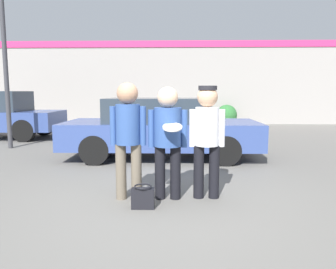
{
  "coord_description": "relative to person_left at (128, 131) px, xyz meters",
  "views": [
    {
      "loc": [
        0.18,
        -4.48,
        1.53
      ],
      "look_at": [
        0.06,
        0.24,
        0.91
      ],
      "focal_mm": 35.0,
      "sensor_mm": 36.0,
      "label": 1
    }
  ],
  "objects": [
    {
      "name": "shrub",
      "position": [
        2.97,
        10.45,
        -0.51
      ],
      "size": [
        0.94,
        0.94,
        0.94
      ],
      "color": "#2D6B33",
      "rests_on": "ground"
    },
    {
      "name": "parked_car_near",
      "position": [
        0.31,
        3.01,
        -0.28
      ],
      "size": [
        4.43,
        1.86,
        1.38
      ],
      "color": "#334784",
      "rests_on": "ground"
    },
    {
      "name": "handbag",
      "position": [
        0.24,
        -0.38,
        -0.83
      ],
      "size": [
        0.3,
        0.23,
        0.31
      ],
      "color": "black",
      "rests_on": "ground"
    },
    {
      "name": "storefront_building",
      "position": [
        0.5,
        11.11,
        0.99
      ],
      "size": [
        24.0,
        0.22,
        3.88
      ],
      "color": "gray",
      "rests_on": "ground"
    },
    {
      "name": "person_left",
      "position": [
        0.0,
        0.0,
        0.0
      ],
      "size": [
        0.51,
        0.34,
        1.66
      ],
      "color": "#665B4C",
      "rests_on": "ground"
    },
    {
      "name": "person_right",
      "position": [
        1.11,
        0.08,
        -0.02
      ],
      "size": [
        0.5,
        0.33,
        1.61
      ],
      "color": "black",
      "rests_on": "ground"
    },
    {
      "name": "person_middle_with_frisbee",
      "position": [
        0.56,
        0.02,
        -0.03
      ],
      "size": [
        0.55,
        0.59,
        1.6
      ],
      "color": "black",
      "rests_on": "ground"
    },
    {
      "name": "ground_plane",
      "position": [
        0.5,
        -0.06,
        -0.98
      ],
      "size": [
        56.0,
        56.0,
        0.0
      ],
      "primitive_type": "plane",
      "color": "#66635E"
    }
  ]
}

